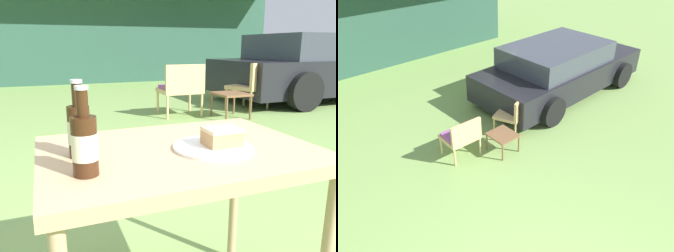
# 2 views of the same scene
# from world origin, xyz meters

# --- Properties ---
(cabin_building) EXTENTS (9.81, 4.55, 3.30)m
(cabin_building) POSITION_xyz_m (1.67, 10.03, 1.66)
(cabin_building) COLOR #284C3D
(cabin_building) RESTS_ON ground_plane
(parked_car) EXTENTS (4.38, 2.09, 1.24)m
(parked_car) POSITION_xyz_m (4.80, 4.08, 0.61)
(parked_car) COLOR black
(parked_car) RESTS_ON ground_plane
(wicker_chair_cushioned) EXTENTS (0.61, 0.53, 0.78)m
(wicker_chair_cushioned) POSITION_xyz_m (1.53, 3.52, 0.44)
(wicker_chair_cushioned) COLOR tan
(wicker_chair_cushioned) RESTS_ON ground_plane
(wicker_chair_plain) EXTENTS (0.75, 0.71, 0.78)m
(wicker_chair_plain) POSITION_xyz_m (2.78, 3.51, 0.44)
(wicker_chair_plain) COLOR tan
(wicker_chair_plain) RESTS_ON ground_plane
(garden_side_table) EXTENTS (0.44, 0.49, 0.37)m
(garden_side_table) POSITION_xyz_m (2.16, 3.14, 0.32)
(garden_side_table) COLOR brown
(garden_side_table) RESTS_ON ground_plane
(patio_table) EXTENTS (0.88, 0.62, 0.71)m
(patio_table) POSITION_xyz_m (0.00, 0.00, 0.63)
(patio_table) COLOR tan
(patio_table) RESTS_ON ground_plane
(cake_on_plate) EXTENTS (0.26, 0.26, 0.07)m
(cake_on_plate) POSITION_xyz_m (0.11, -0.05, 0.73)
(cake_on_plate) COLOR white
(cake_on_plate) RESTS_ON patio_table
(cola_bottle_near) EXTENTS (0.07, 0.07, 0.23)m
(cola_bottle_near) POSITION_xyz_m (-0.31, 0.02, 0.79)
(cola_bottle_near) COLOR #381E0F
(cola_bottle_near) RESTS_ON patio_table
(cola_bottle_far) EXTENTS (0.07, 0.07, 0.23)m
(cola_bottle_far) POSITION_xyz_m (-0.32, -0.13, 0.79)
(cola_bottle_far) COLOR #381E0F
(cola_bottle_far) RESTS_ON patio_table
(fork) EXTENTS (0.16, 0.06, 0.01)m
(fork) POSITION_xyz_m (0.05, -0.04, 0.71)
(fork) COLOR silver
(fork) RESTS_ON patio_table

